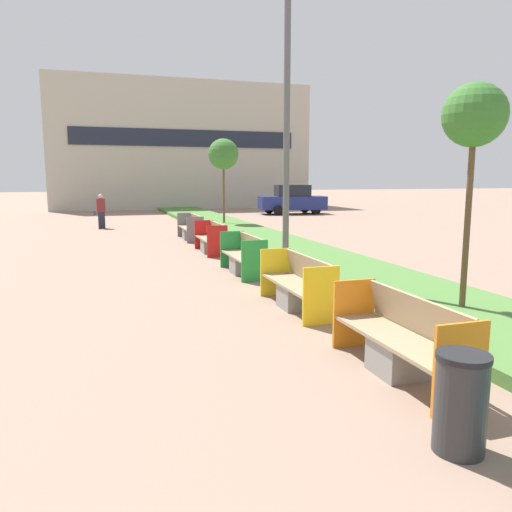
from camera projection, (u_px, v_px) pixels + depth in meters
The scene contains 13 objects.
planter_grass_strip at pixel (360, 277), 11.31m from camera, with size 2.80×120.00×0.18m.
building_backdrop at pixel (180, 147), 39.04m from camera, with size 19.20×6.49×9.32m.
bench_orange_frame at pixel (400, 344), 5.91m from camera, with size 0.65×2.18×0.94m.
bench_yellow_frame at pixel (298, 288), 8.92m from camera, with size 0.65×2.16×0.94m.
bench_green_frame at pixel (244, 259), 12.14m from camera, with size 0.65×2.02×0.94m.
bench_red_frame at pixel (211, 241), 15.54m from camera, with size 0.65×1.96×0.94m.
bench_grey_frame at pixel (191, 230), 18.85m from camera, with size 0.65×2.17×0.94m.
litter_bin at pixel (461, 403), 4.22m from camera, with size 0.45×0.45×0.87m.
street_lamp_post at pixel (287, 65), 10.50m from camera, with size 0.24×0.44×8.57m.
sapling_tree_near at pixel (474, 118), 7.89m from camera, with size 1.01×1.01×3.81m.
sapling_tree_far at pixel (223, 154), 23.35m from camera, with size 1.43×1.43×4.13m.
pedestrian_walking at pixel (101, 211), 22.91m from camera, with size 0.53×0.24×1.57m.
parked_car_distant at pixel (292, 200), 31.92m from camera, with size 4.40×2.33×1.86m.
Camera 1 is at (-2.42, 2.14, 2.32)m, focal length 35.00 mm.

